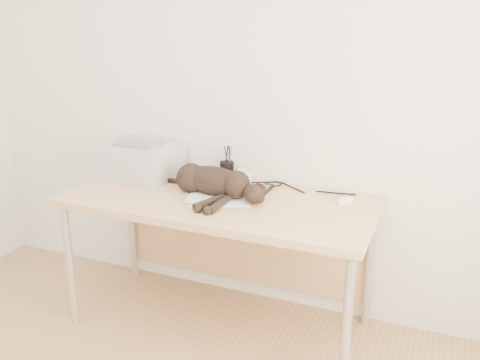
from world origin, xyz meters
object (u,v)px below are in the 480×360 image
at_px(desk, 225,216).
at_px(printer, 140,160).
at_px(cat, 211,182).
at_px(mug, 245,179).
at_px(pen_cup, 227,171).
at_px(mouse, 346,198).

xyz_separation_m(desk, printer, (-0.57, 0.08, 0.23)).
height_order(desk, printer, printer).
height_order(cat, mug, cat).
height_order(printer, pen_cup, pen_cup).
bearing_deg(mouse, pen_cup, -165.21).
xyz_separation_m(printer, pen_cup, (0.49, 0.12, -0.04)).
bearing_deg(mug, desk, -116.39).
relative_size(mug, mouse, 0.84).
bearing_deg(mouse, mug, -158.95).
height_order(printer, mug, printer).
distance_m(printer, mouse, 1.19).
xyz_separation_m(desk, pen_cup, (-0.08, 0.20, 0.19)).
xyz_separation_m(printer, cat, (0.52, -0.14, -0.03)).
relative_size(desk, cat, 2.29).
bearing_deg(mug, printer, -176.27).
bearing_deg(pen_cup, desk, -68.87).
distance_m(desk, printer, 0.62).
relative_size(printer, pen_cup, 2.17).
bearing_deg(pen_cup, mug, -29.25).
bearing_deg(desk, printer, 171.64).
xyz_separation_m(cat, mouse, (0.67, 0.17, -0.05)).
relative_size(mug, pen_cup, 0.50).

